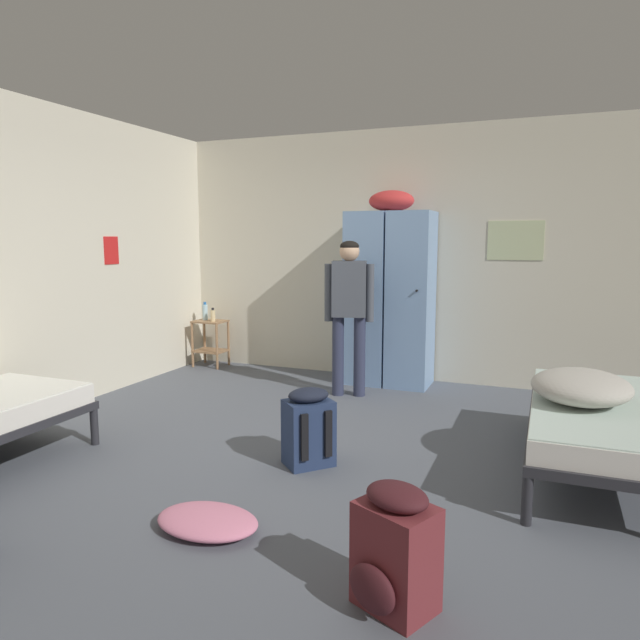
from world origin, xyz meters
The scene contains 12 objects.
ground_plane centered at (0.00, 0.00, 0.00)m, with size 8.11×8.11×0.00m, color #565B66.
room_backdrop centered at (-1.24, 1.28, 1.38)m, with size 5.19×4.97×2.76m.
locker_bank centered at (0.04, 2.17, 0.97)m, with size 0.90×0.55×2.07m.
shelf_unit centered at (-2.23, 2.18, 0.35)m, with size 0.38×0.30×0.57m.
bed_right centered at (1.98, 0.33, 0.38)m, with size 0.90×1.90×0.49m.
bedding_heap centered at (1.85, 0.28, 0.60)m, with size 0.63×0.70×0.22m.
person_traveler centered at (-0.21, 1.55, 0.93)m, with size 0.48×0.28×1.55m.
water_bottle centered at (-2.31, 2.20, 0.67)m, with size 0.06×0.06×0.23m.
lotion_bottle centered at (-2.16, 2.14, 0.64)m, with size 0.06×0.06×0.17m.
backpack_navy centered at (0.11, -0.25, 0.26)m, with size 0.42×0.42×0.55m.
backpack_maroon centered at (1.07, -1.57, 0.26)m, with size 0.39×0.40×0.55m.
clothes_pile_pink centered at (-0.04, -1.30, 0.05)m, with size 0.58×0.40×0.11m.
Camera 1 is at (1.61, -3.78, 1.57)m, focal length 32.13 mm.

